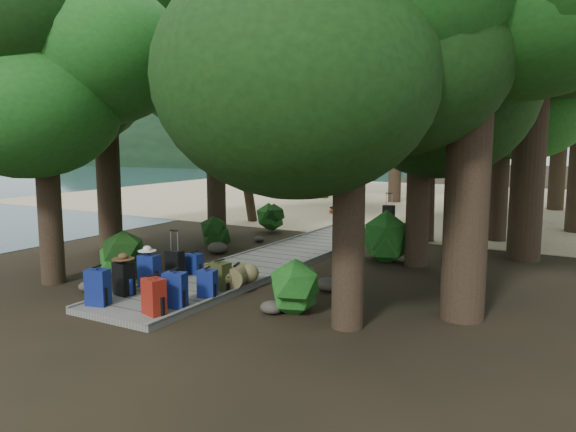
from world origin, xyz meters
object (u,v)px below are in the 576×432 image
Objects in this scene: backpack_right_b at (175,288)px; backpack_left_d at (194,263)px; backpack_right_a at (154,294)px; lone_suitcase_on_sand at (389,215)px; backpack_left_c at (149,269)px; suitcase_on_boardwalk at (175,264)px; backpack_right_d at (220,274)px; kayak at (334,209)px; backpack_left_a at (98,285)px; backpack_right_c at (207,282)px; sun_lounger at (465,217)px; backpack_left_b at (124,277)px; duffel_right_khaki at (237,276)px.

backpack_left_d is at bearing 107.31° from backpack_right_b.
lone_suitcase_on_sand is at bearing 106.99° from backpack_right_a.
backpack_left_c is at bearing -91.91° from backpack_left_d.
backpack_left_d is 0.51m from suitcase_on_boardwalk.
suitcase_on_boardwalk is (-1.47, 1.67, -0.05)m from backpack_right_b.
backpack_right_d is at bearing 16.52° from backpack_left_c.
suitcase_on_boardwalk is at bearing -92.97° from kayak.
backpack_right_d is (1.27, 2.00, -0.07)m from backpack_left_a.
sun_lounger is (2.04, 12.59, -0.13)m from backpack_right_c.
backpack_right_c is at bearing -102.53° from lone_suitcase_on_sand.
backpack_left_c is at bearing -110.27° from lone_suitcase_on_sand.
sun_lounger is (2.14, 13.40, -0.19)m from backpack_right_b.
backpack_right_d is at bearing -91.27° from sun_lounger.
backpack_right_c is at bearing 99.76° from backpack_right_a.
backpack_left_b is 2.03m from backpack_left_d.
suitcase_on_boardwalk is (-1.43, 0.28, -0.00)m from backpack_right_d.
duffel_right_khaki is (1.42, 2.37, -0.15)m from backpack_left_a.
backpack_right_d is 0.41m from duffel_right_khaki.
lone_suitcase_on_sand is (-0.23, 12.44, -0.10)m from backpack_right_a.
backpack_right_b is at bearing 100.90° from backpack_right_a.
backpack_right_b is 0.25× the size of kayak.
backpack_right_a reaches higher than backpack_right_c.
backpack_right_d is 13.20m from kayak.
backpack_right_b is 1.00× the size of lone_suitcase_on_sand.
backpack_left_b is at bearing -93.77° from kayak.
backpack_left_a is 1.43m from backpack_left_c.
lone_suitcase_on_sand is (-0.23, 10.55, -0.05)m from backpack_right_d.
sun_lounger is at bearing -19.56° from kayak.
backpack_left_a is 1.04× the size of backpack_left_b.
backpack_left_d is at bearing 73.72° from suitcase_on_boardwalk.
suitcase_on_boardwalk is at bearing 138.42° from backpack_right_c.
sun_lounger is (2.18, 13.90, -0.19)m from backpack_right_a.
duffel_right_khaki is 12.88m from kayak.
kayak is (-3.23, 2.18, -0.21)m from lone_suitcase_on_sand.
sun_lounger is at bearing 85.19° from backpack_left_b.
sun_lounger is at bearing 61.44° from duffel_right_khaki.
lone_suitcase_on_sand is at bearing 77.08° from backpack_right_b.
duffel_right_khaki is (1.52, 0.94, -0.15)m from backpack_left_c.
kayak is 5.69m from sun_lounger.
suitcase_on_boardwalk is 12.62m from kayak.
backpack_left_a is at bearing -109.15° from lone_suitcase_on_sand.
backpack_right_d reaches higher than backpack_right_c.
backpack_right_b is at bearing -47.83° from suitcase_on_boardwalk.
lone_suitcase_on_sand reaches higher than duffel_right_khaki.
kayak is (-2.20, 14.73, -0.33)m from backpack_left_a.
backpack_left_b reaches higher than sun_lounger.
lone_suitcase_on_sand reaches higher than kayak.
lone_suitcase_on_sand is at bearing 94.66° from backpack_left_b.
backpack_left_b is at bearing 160.48° from backpack_right_b.
backpack_right_a is at bearing -50.12° from backpack_left_c.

